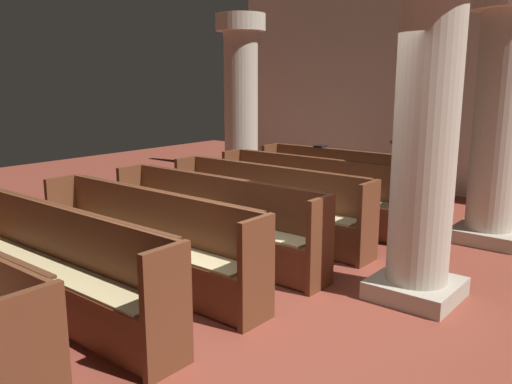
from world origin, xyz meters
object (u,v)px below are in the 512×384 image
Objects in this scene: pew_row_3 at (214,218)px; hymn_book at (320,146)px; pew_row_2 at (267,203)px; pillar_aisle_rear at (426,126)px; pew_row_1 at (310,190)px; pew_row_4 at (147,237)px; pew_row_5 at (57,263)px; pew_row_0 at (345,180)px; pillar_aisle_side at (500,113)px; pillar_far_side at (241,102)px; lectern at (406,178)px.

hymn_book is (-0.59, 3.21, 0.48)m from pew_row_3.
pillar_aisle_rear is (2.31, -0.59, 1.18)m from pew_row_2.
hymn_book reaches higher than pew_row_1.
pew_row_5 is at bearing -90.00° from pew_row_4.
pew_row_0 and pew_row_4 have the same top height.
pillar_aisle_rear reaches higher than hymn_book.
pew_row_4 is 4.59m from pillar_aisle_side.
pillar_aisle_side is (2.31, 0.76, 1.18)m from pew_row_1.
pew_row_2 and pew_row_3 have the same top height.
pillar_aisle_side reaches higher than pew_row_3.
pew_row_2 and pew_row_4 have the same top height.
pew_row_3 is (0.00, -1.01, 0.00)m from pew_row_2.
pew_row_1 and pew_row_4 have the same top height.
pew_row_4 is 1.01m from pew_row_5.
pillar_aisle_rear is at bearing -34.74° from pew_row_1.
pew_row_3 and pew_row_4 have the same top height.
pillar_far_side is at bearing 113.80° from pew_row_5.
pew_row_0 is 1.01m from pew_row_1.
pillar_aisle_side is 1.00× the size of pillar_far_side.
pew_row_3 is at bearing 90.00° from pew_row_4.
pillar_aisle_rear is at bearing 10.17° from pew_row_3.
pew_row_1 is 4.03m from pew_row_5.
pillar_far_side is 5.31m from pillar_aisle_rear.
pew_row_5 is at bearing -95.45° from lectern.
pew_row_0 is 0.94× the size of pillar_far_side.
lectern reaches higher than pew_row_2.
pew_row_3 and pew_row_5 have the same top height.
lectern reaches higher than hymn_book.
pew_row_0 is 1.00× the size of pew_row_4.
pew_row_5 is (0.00, -4.03, 0.00)m from pew_row_1.
pillar_far_side is 2.97× the size of lectern.
lectern is 5.98× the size of hymn_book.
pew_row_5 is 5.28m from hymn_book.
hymn_book is at bearing 96.48° from pew_row_5.
pew_row_2 is 2.66m from pillar_aisle_rear.
pew_row_2 is 3.14m from pillar_aisle_side.
pew_row_1 is 16.71× the size of hymn_book.
lectern is 1.54m from hymn_book.
pillar_far_side is (-2.26, 0.08, 1.18)m from pew_row_0.
pew_row_3 is 4.02m from pillar_far_side.
pillar_far_side reaches higher than pew_row_2.
pew_row_4 and pew_row_5 have the same top height.
lectern is at bearing 79.23° from pew_row_2.
pillar_far_side is at bearing 175.89° from pillar_aisle_side.
pew_row_5 is at bearing -83.52° from hymn_book.
pew_row_3 is 3.80m from pillar_aisle_side.
pillar_far_side reaches higher than pew_row_5.
pew_row_5 is (0.00, -5.04, 0.00)m from pew_row_0.
pew_row_0 is 3.68m from pillar_aisle_rear.
pillar_far_side is (-2.26, 5.13, 1.18)m from pew_row_5.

